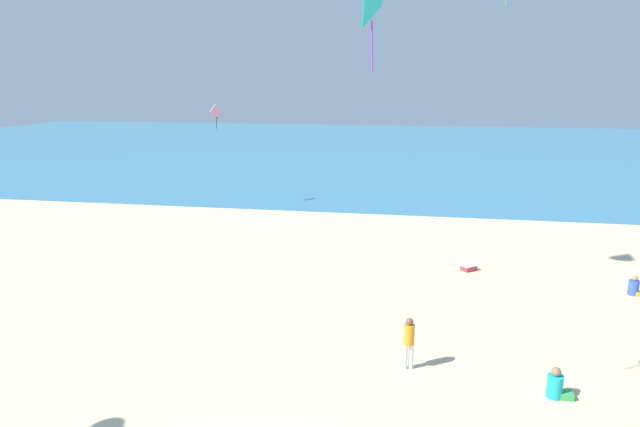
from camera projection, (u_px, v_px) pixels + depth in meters
name	position (u px, v px, depth m)	size (l,w,h in m)	color
ground_plane	(332.00, 300.00, 18.30)	(120.00, 120.00, 0.00)	beige
ocean_water	(391.00, 148.00, 58.81)	(120.00, 60.00, 0.05)	teal
cooler_box	(469.00, 268.00, 21.16)	(0.66, 0.64, 0.22)	red
person_1	(635.00, 288.00, 18.71)	(0.64, 0.50, 0.71)	blue
person_2	(556.00, 386.00, 12.67)	(0.60, 0.36, 0.75)	#19ADB2
person_5	(409.00, 340.00, 13.80)	(0.35, 0.35, 1.39)	white
kite_teal	(373.00, 2.00, 9.21)	(0.40, 0.93, 1.63)	#1EADAD
kite_pink	(216.00, 112.00, 30.24)	(0.49, 0.75, 1.38)	pink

